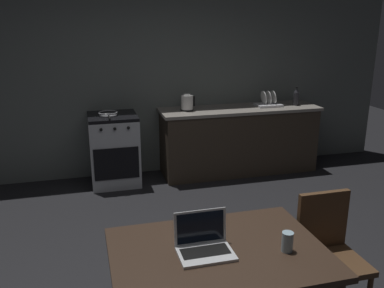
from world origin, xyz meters
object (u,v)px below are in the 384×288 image
at_px(chair, 328,249).
at_px(frying_pan, 108,114).
at_px(dining_table, 218,260).
at_px(bottle, 296,97).
at_px(drinking_glass, 287,242).
at_px(stove_oven, 114,149).
at_px(laptop, 204,245).
at_px(dish_rack, 268,103).
at_px(electric_kettle, 187,103).

xyz_separation_m(chair, frying_pan, (-1.27, 2.90, 0.40)).
bearing_deg(chair, dining_table, 167.31).
height_order(dining_table, bottle, bottle).
relative_size(bottle, drinking_glass, 2.13).
height_order(stove_oven, chair, chair).
height_order(chair, laptop, laptop).
height_order(frying_pan, drinking_glass, frying_pan).
distance_m(bottle, frying_pan, 2.55).
bearing_deg(dish_rack, chair, -106.88).
xyz_separation_m(dining_table, chair, (0.85, 0.15, -0.14)).
height_order(stove_oven, drinking_glass, stove_oven).
relative_size(stove_oven, bottle, 3.51).
height_order(chair, frying_pan, frying_pan).
height_order(electric_kettle, dish_rack, electric_kettle).
bearing_deg(frying_pan, drinking_glass, -75.78).
xyz_separation_m(electric_kettle, dish_rack, (1.14, 0.00, -0.06)).
bearing_deg(bottle, dining_table, -125.10).
xyz_separation_m(chair, drinking_glass, (-0.47, -0.26, 0.27)).
xyz_separation_m(dining_table, laptop, (-0.09, 0.00, 0.12)).
bearing_deg(chair, electric_kettle, 72.29).
relative_size(frying_pan, dish_rack, 1.21).
bearing_deg(drinking_glass, bottle, 60.94).
xyz_separation_m(dining_table, bottle, (2.13, 3.03, 0.36)).
bearing_deg(stove_oven, laptop, -84.87).
relative_size(stove_oven, frying_pan, 2.18).
xyz_separation_m(dining_table, drinking_glass, (0.38, -0.11, 0.13)).
distance_m(dining_table, frying_pan, 3.09).
distance_m(dining_table, laptop, 0.15).
height_order(dining_table, electric_kettle, electric_kettle).
bearing_deg(laptop, frying_pan, 89.40).
xyz_separation_m(dining_table, frying_pan, (-0.42, 3.05, 0.26)).
height_order(electric_kettle, frying_pan, electric_kettle).
bearing_deg(chair, dish_rack, 50.47).
height_order(electric_kettle, bottle, bottle).
xyz_separation_m(chair, electric_kettle, (-0.25, 2.93, 0.48)).
bearing_deg(dining_table, chair, 9.95).
bearing_deg(electric_kettle, frying_pan, -178.36).
xyz_separation_m(drinking_glass, dish_rack, (1.35, 3.19, 0.15)).
bearing_deg(dish_rack, laptop, -120.74).
bearing_deg(laptop, electric_kettle, 70.70).
height_order(frying_pan, dish_rack, dish_rack).
relative_size(dining_table, frying_pan, 3.07).
bearing_deg(dish_rack, bottle, -7.30).
distance_m(chair, drinking_glass, 0.60).
distance_m(bottle, dish_rack, 0.40).
relative_size(chair, electric_kettle, 4.16).
bearing_deg(frying_pan, electric_kettle, 1.64).
bearing_deg(frying_pan, chair, -66.42).
distance_m(chair, electric_kettle, 2.98).
bearing_deg(chair, laptop, 166.11).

